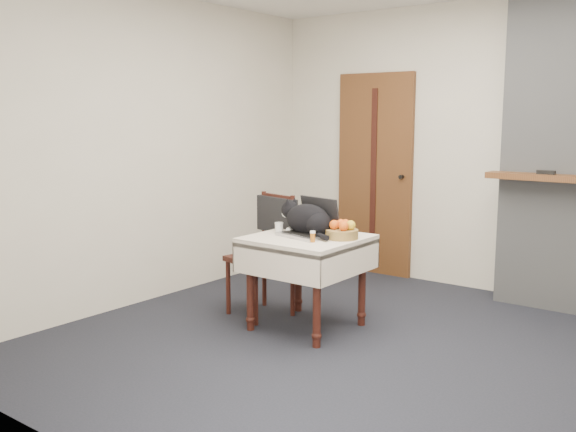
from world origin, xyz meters
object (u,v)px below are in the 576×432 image
(side_table, at_px, (307,251))
(pill_bottle, at_px, (313,236))
(door, at_px, (375,175))
(fruit_basket, at_px, (342,231))
(cat, at_px, (309,220))
(cream_jar, at_px, (279,227))
(chair, at_px, (270,238))
(laptop, at_px, (311,226))

(side_table, relative_size, pill_bottle, 9.74)
(door, height_order, fruit_basket, door)
(fruit_basket, bearing_deg, cat, -172.66)
(cream_jar, height_order, chair, chair)
(side_table, height_order, pill_bottle, pill_bottle)
(side_table, bearing_deg, pill_bottle, -43.91)
(pill_bottle, bearing_deg, fruit_basket, 69.16)
(laptop, bearing_deg, chair, -178.20)
(pill_bottle, distance_m, fruit_basket, 0.26)
(laptop, xyz_separation_m, cat, (-0.03, 0.00, 0.04))
(side_table, distance_m, fruit_basket, 0.31)
(door, xyz_separation_m, side_table, (0.48, -1.83, -0.41))
(laptop, relative_size, cream_jar, 5.88)
(side_table, xyz_separation_m, laptop, (0.00, 0.05, 0.18))
(side_table, xyz_separation_m, cat, (-0.02, 0.05, 0.23))
(side_table, bearing_deg, cream_jar, 175.99)
(cat, bearing_deg, door, 110.71)
(laptop, bearing_deg, cream_jar, -162.74)
(cream_jar, bearing_deg, door, 96.35)
(laptop, bearing_deg, cat, -175.62)
(door, distance_m, side_table, 1.94)
(laptop, relative_size, cat, 0.81)
(pill_bottle, relative_size, fruit_basket, 0.33)
(laptop, relative_size, fruit_basket, 1.82)
(laptop, bearing_deg, door, 116.60)
(door, bearing_deg, fruit_basket, -67.30)
(chair, bearing_deg, fruit_basket, 9.55)
(door, relative_size, chair, 2.06)
(laptop, distance_m, cat, 0.05)
(cream_jar, relative_size, pill_bottle, 0.92)
(laptop, bearing_deg, fruit_basket, 20.32)
(laptop, distance_m, fruit_basket, 0.25)
(side_table, bearing_deg, laptop, 84.47)
(laptop, height_order, cat, laptop)
(cream_jar, xyz_separation_m, fruit_basket, (0.53, 0.07, 0.02))
(side_table, distance_m, cat, 0.23)
(cream_jar, relative_size, fruit_basket, 0.31)
(fruit_basket, distance_m, chair, 0.72)
(cat, distance_m, chair, 0.48)
(pill_bottle, height_order, chair, chair)
(side_table, xyz_separation_m, fruit_basket, (0.25, 0.09, 0.17))
(cat, bearing_deg, laptop, -0.72)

